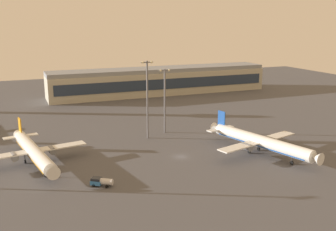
# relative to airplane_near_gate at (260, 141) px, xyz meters

# --- Properties ---
(ground_plane) EXTENTS (416.00, 416.00, 0.00)m
(ground_plane) POSITION_rel_airplane_near_gate_xyz_m (-26.68, 7.29, -4.48)
(ground_plane) COLOR #4C4C51
(terminal_building) EXTENTS (138.69, 22.40, 16.40)m
(terminal_building) POSITION_rel_airplane_near_gate_xyz_m (9.25, 121.27, 3.61)
(terminal_building) COLOR #B2AD99
(terminal_building) RESTS_ON ground
(airplane_near_gate) EXTENTS (35.65, 45.41, 11.85)m
(airplane_near_gate) POSITION_rel_airplane_near_gate_xyz_m (0.00, 0.00, 0.00)
(airplane_near_gate) COLOR silver
(airplane_near_gate) RESTS_ON ground
(airplane_far_stand) EXTENTS (34.93, 44.66, 11.49)m
(airplane_far_stand) POSITION_rel_airplane_near_gate_xyz_m (-73.60, 18.81, -0.13)
(airplane_far_stand) COLOR silver
(airplane_far_stand) RESTS_ON ground
(fuel_truck) EXTENTS (6.39, 5.28, 2.35)m
(fuel_truck) POSITION_rel_airplane_near_gate_xyz_m (-57.30, -6.67, -3.11)
(fuel_truck) COLOR #3372BF
(fuel_truck) RESTS_ON ground
(apron_light_west) EXTENTS (4.80, 0.90, 30.50)m
(apron_light_west) POSITION_rel_airplane_near_gate_xyz_m (-29.92, 32.21, 12.67)
(apron_light_west) COLOR slate
(apron_light_west) RESTS_ON ground
(apron_light_east) EXTENTS (4.80, 0.90, 26.42)m
(apron_light_east) POSITION_rel_airplane_near_gate_xyz_m (-20.79, 37.04, 10.58)
(apron_light_east) COLOR slate
(apron_light_east) RESTS_ON ground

